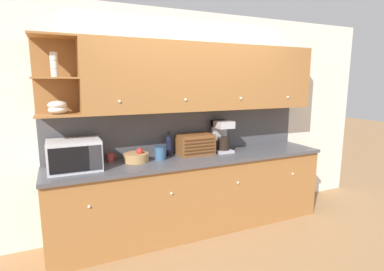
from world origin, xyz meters
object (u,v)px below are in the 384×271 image
microwave (74,155)px  fruit_basket (136,157)px  mug (111,157)px  bread_box (195,144)px  storage_canister (160,153)px  wine_bottle (169,145)px  coffee_maker (222,136)px

microwave → fruit_basket: microwave is taller
microwave → mug: (0.38, 0.20, -0.11)m
mug → fruit_basket: 0.29m
mug → microwave: bearing=-153.0°
mug → bread_box: 1.00m
storage_canister → wine_bottle: wine_bottle is taller
mug → wine_bottle: wine_bottle is taller
fruit_basket → coffee_maker: 1.12m
wine_bottle → bread_box: size_ratio=0.68×
coffee_maker → wine_bottle: bearing=174.8°
wine_bottle → bread_box: (0.31, -0.08, -0.01)m
fruit_basket → bread_box: 0.74m
mug → coffee_maker: 1.38m
coffee_maker → fruit_basket: bearing=-177.4°
microwave → fruit_basket: (0.64, 0.05, -0.10)m
bread_box → wine_bottle: bearing=165.6°
bread_box → microwave: bearing=-176.4°
microwave → storage_canister: microwave is taller
storage_canister → wine_bottle: 0.22m
fruit_basket → coffee_maker: bearing=2.6°
microwave → fruit_basket: bearing=4.8°
fruit_basket → coffee_maker: (1.11, 0.05, 0.15)m
microwave → coffee_maker: bearing=3.4°
fruit_basket → bread_box: bearing=2.6°
microwave → wine_bottle: size_ratio=1.74×
fruit_basket → storage_canister: bearing=-6.2°
storage_canister → bread_box: size_ratio=0.37×
mug → coffee_maker: bearing=-3.8°
microwave → coffee_maker: size_ratio=1.28×
wine_bottle → coffee_maker: 0.69m
bread_box → coffee_maker: bearing=2.8°
fruit_basket → bread_box: (0.73, 0.03, 0.07)m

